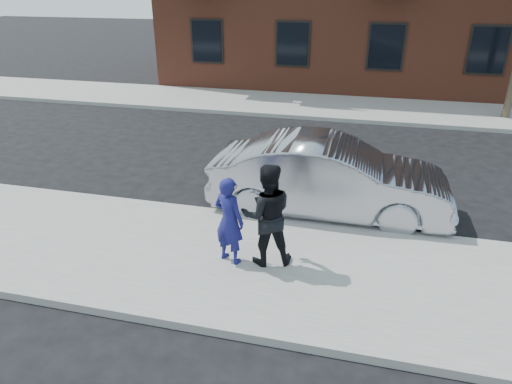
# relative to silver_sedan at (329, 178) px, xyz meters

# --- Properties ---
(ground) EXTENTS (100.00, 100.00, 0.00)m
(ground) POSITION_rel_silver_sedan_xyz_m (1.05, -2.30, -0.83)
(ground) COLOR black
(ground) RESTS_ON ground
(near_sidewalk) EXTENTS (50.00, 3.50, 0.15)m
(near_sidewalk) POSITION_rel_silver_sedan_xyz_m (1.05, -2.55, -0.76)
(near_sidewalk) COLOR gray
(near_sidewalk) RESTS_ON ground
(near_curb) EXTENTS (50.00, 0.10, 0.15)m
(near_curb) POSITION_rel_silver_sedan_xyz_m (1.05, -0.75, -0.76)
(near_curb) COLOR #999691
(near_curb) RESTS_ON ground
(far_sidewalk) EXTENTS (50.00, 3.50, 0.15)m
(far_sidewalk) POSITION_rel_silver_sedan_xyz_m (1.05, 8.95, -0.76)
(far_sidewalk) COLOR gray
(far_sidewalk) RESTS_ON ground
(far_curb) EXTENTS (50.00, 0.10, 0.15)m
(far_curb) POSITION_rel_silver_sedan_xyz_m (1.05, 7.15, -0.76)
(far_curb) COLOR #999691
(far_curb) RESTS_ON ground
(silver_sedan) EXTENTS (5.08, 1.79, 1.67)m
(silver_sedan) POSITION_rel_silver_sedan_xyz_m (0.00, 0.00, 0.00)
(silver_sedan) COLOR #999BA3
(silver_sedan) RESTS_ON ground
(man_hoodie) EXTENTS (0.68, 0.58, 1.60)m
(man_hoodie) POSITION_rel_silver_sedan_xyz_m (-1.47, -2.54, 0.11)
(man_hoodie) COLOR navy
(man_hoodie) RESTS_ON near_sidewalk
(man_peacoat) EXTENTS (1.07, 0.95, 1.84)m
(man_peacoat) POSITION_rel_silver_sedan_xyz_m (-0.83, -2.42, 0.24)
(man_peacoat) COLOR black
(man_peacoat) RESTS_ON near_sidewalk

